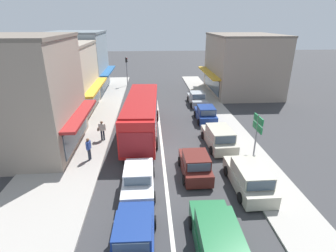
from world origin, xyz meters
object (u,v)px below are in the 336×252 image
sedan_adjacent_lane_trail (134,238)px  parked_sedan_kerb_rear (197,99)px  hatchback_queue_far_back (195,165)px  parked_wagon_kerb_second (219,137)px  pedestrian_with_handbag_near (102,129)px  parked_wagon_kerb_front (249,177)px  pedestrian_browsing_midblock (89,148)px  city_bus (142,113)px  sedan_adjacent_lane_lead (138,179)px  wagon_queue_gap_filler (217,239)px  traffic_light_downstreet (127,67)px  directional_road_sign (257,128)px  parked_hatchback_kerb_third (206,114)px

sedan_adjacent_lane_trail → parked_sedan_kerb_rear: same height
hatchback_queue_far_back → parked_wagon_kerb_second: (2.51, 3.91, 0.04)m
hatchback_queue_far_back → pedestrian_with_handbag_near: pedestrian_with_handbag_near is taller
parked_wagon_kerb_front → pedestrian_browsing_midblock: pedestrian_browsing_midblock is taller
city_bus → parked_wagon_kerb_front: size_ratio=2.43×
sedan_adjacent_lane_lead → sedan_adjacent_lane_trail: size_ratio=0.99×
city_bus → wagon_queue_gap_filler: (3.35, -12.87, -1.14)m
sedan_adjacent_lane_trail → parked_sedan_kerb_rear: 21.55m
parked_wagon_kerb_front → sedan_adjacent_lane_trail: bearing=-148.1°
traffic_light_downstreet → pedestrian_browsing_midblock: size_ratio=2.58×
pedestrian_browsing_midblock → city_bus: bearing=52.3°
parked_wagon_kerb_front → pedestrian_with_handbag_near: 11.85m
city_bus → wagon_queue_gap_filler: city_bus is taller
wagon_queue_gap_filler → parked_wagon_kerb_front: 5.30m
parked_sedan_kerb_rear → directional_road_sign: size_ratio=1.17×
wagon_queue_gap_filler → sedan_adjacent_lane_lead: size_ratio=1.08×
sedan_adjacent_lane_lead → directional_road_sign: size_ratio=1.17×
pedestrian_with_handbag_near → pedestrian_browsing_midblock: (-0.38, -3.22, -0.00)m
wagon_queue_gap_filler → pedestrian_with_handbag_near: (-6.51, 11.51, 0.32)m
city_bus → pedestrian_browsing_midblock: city_bus is taller
sedan_adjacent_lane_lead → parked_wagon_kerb_front: parked_wagon_kerb_front is taller
traffic_light_downstreet → directional_road_sign: traffic_light_downstreet is taller
sedan_adjacent_lane_lead → pedestrian_with_handbag_near: pedestrian_with_handbag_near is taller
parked_wagon_kerb_second → hatchback_queue_far_back: bearing=-122.7°
wagon_queue_gap_filler → traffic_light_downstreet: traffic_light_downstreet is taller
traffic_light_downstreet → directional_road_sign: size_ratio=1.17×
directional_road_sign → parked_wagon_kerb_second: bearing=118.9°
sedan_adjacent_lane_trail → parked_wagon_kerb_second: 11.37m
parked_hatchback_kerb_third → hatchback_queue_far_back: bearing=-105.5°
city_bus → parked_hatchback_kerb_third: 6.72m
wagon_queue_gap_filler → parked_wagon_kerb_front: same height
sedan_adjacent_lane_lead → hatchback_queue_far_back: size_ratio=1.13×
parked_wagon_kerb_front → wagon_queue_gap_filler: bearing=-123.9°
parked_wagon_kerb_second → traffic_light_downstreet: (-8.48, 20.68, 2.11)m
pedestrian_with_handbag_near → pedestrian_browsing_midblock: same height
hatchback_queue_far_back → parked_hatchback_kerb_third: size_ratio=1.00×
hatchback_queue_far_back → traffic_light_downstreet: (-5.97, 24.59, 2.15)m
directional_road_sign → pedestrian_with_handbag_near: size_ratio=2.21×
pedestrian_with_handbag_near → parked_sedan_kerb_rear: bearing=45.3°
directional_road_sign → sedan_adjacent_lane_trail: bearing=-139.3°
wagon_queue_gap_filler → pedestrian_browsing_midblock: (-6.90, 8.28, 0.32)m
city_bus → parked_wagon_kerb_second: bearing=-25.6°
sedan_adjacent_lane_trail → parked_sedan_kerb_rear: bearing=72.9°
parked_sedan_kerb_rear → sedan_adjacent_lane_lead: bearing=-111.2°
sedan_adjacent_lane_lead → parked_sedan_kerb_rear: bearing=68.8°
city_bus → hatchback_queue_far_back: city_bus is taller
wagon_queue_gap_filler → traffic_light_downstreet: bearing=100.8°
sedan_adjacent_lane_trail → parked_hatchback_kerb_third: 16.32m
directional_road_sign → hatchback_queue_far_back: bearing=-167.0°
hatchback_queue_far_back → parked_sedan_kerb_rear: 15.16m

